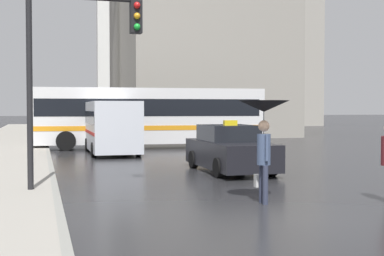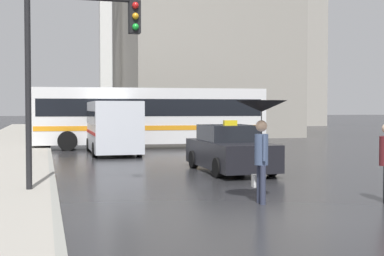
{
  "view_description": "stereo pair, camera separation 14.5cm",
  "coord_description": "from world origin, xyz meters",
  "views": [
    {
      "loc": [
        -4.49,
        -9.22,
        2.05
      ],
      "look_at": [
        0.43,
        8.07,
        1.4
      ],
      "focal_mm": 50.0,
      "sensor_mm": 36.0,
      "label": 1
    },
    {
      "loc": [
        -4.35,
        -9.26,
        2.05
      ],
      "look_at": [
        0.43,
        8.07,
        1.4
      ],
      "focal_mm": 50.0,
      "sensor_mm": 36.0,
      "label": 2
    }
  ],
  "objects": [
    {
      "name": "taxi",
      "position": [
        1.44,
        7.11,
        0.7
      ],
      "size": [
        1.91,
        4.38,
        1.68
      ],
      "rotation": [
        0.0,
        0.0,
        3.14
      ],
      "color": "black",
      "rests_on": "ground_plane"
    },
    {
      "name": "pedestrian_with_umbrella",
      "position": [
        0.13,
        1.38,
        1.82
      ],
      "size": [
        1.09,
        1.09,
        2.23
      ],
      "rotation": [
        0.0,
        0.0,
        1.52
      ],
      "color": "#2D3347",
      "rests_on": "ground_plane"
    },
    {
      "name": "ground_plane",
      "position": [
        0.0,
        0.0,
        0.0
      ],
      "size": [
        300.0,
        300.0,
        0.0
      ],
      "primitive_type": "plane",
      "color": "#262628"
    },
    {
      "name": "monument_cross",
      "position": [
        0.24,
        32.6,
        10.38
      ],
      "size": [
        8.06,
        0.9,
        18.31
      ],
      "color": "white",
      "rests_on": "ground_plane"
    },
    {
      "name": "traffic_light",
      "position": [
        -3.61,
        3.86,
        3.46
      ],
      "size": [
        2.73,
        0.38,
        5.0
      ],
      "color": "black",
      "rests_on": "ground_plane"
    },
    {
      "name": "ambulance_van",
      "position": [
        -1.37,
        15.16,
        1.31
      ],
      "size": [
        2.13,
        5.58,
        2.37
      ],
      "rotation": [
        0.0,
        0.0,
        3.13
      ],
      "color": "silver",
      "rests_on": "ground_plane"
    },
    {
      "name": "city_bus",
      "position": [
        0.96,
        18.33,
        1.73
      ],
      "size": [
        12.11,
        3.27,
        3.1
      ],
      "rotation": [
        0.0,
        0.0,
        1.51
      ],
      "color": "silver",
      "rests_on": "ground_plane"
    }
  ]
}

